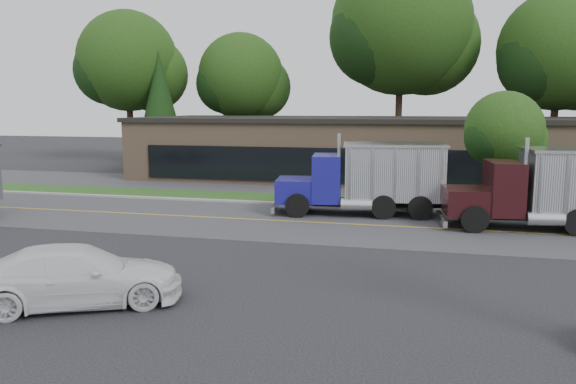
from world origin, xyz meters
name	(u,v)px	position (x,y,z in m)	size (l,w,h in m)	color
ground	(204,281)	(0.00, 0.00, 0.00)	(140.00, 140.00, 0.00)	#36363C
road	(280,221)	(0.00, 9.00, 0.00)	(60.00, 8.00, 0.02)	#59595E
center_line	(280,221)	(0.00, 9.00, 0.00)	(60.00, 0.12, 0.01)	gold
curb	(300,205)	(0.00, 13.20, 0.00)	(60.00, 0.30, 0.12)	#9E9E99
grass_verge	(307,200)	(0.00, 15.00, 0.00)	(60.00, 3.40, 0.03)	#28531C
far_parking	(323,187)	(0.00, 20.00, 0.00)	(60.00, 7.00, 0.02)	#59595E
strip_mall	(365,149)	(2.00, 26.00, 2.00)	(32.00, 12.00, 4.00)	#99795E
tree_far_a	(130,66)	(-19.85, 32.11, 8.68)	(9.53, 8.97, 13.60)	#382619
tree_far_b	(242,80)	(-9.88, 34.10, 7.39)	(8.12, 7.65, 11.59)	#382619
tree_far_c	(403,32)	(4.19, 34.15, 11.23)	(12.33, 11.61, 17.59)	#382619
tree_far_d	(560,56)	(16.15, 33.12, 8.89)	(9.77, 9.19, 13.93)	#382619
evergreen_left	(160,103)	(-16.00, 30.00, 5.38)	(4.31, 4.31, 9.78)	#382619
tree_verge	(505,134)	(10.06, 15.05, 3.72)	(4.10, 3.86, 5.85)	#382619
dump_truck_blue	(370,177)	(3.71, 11.53, 1.80)	(8.05, 3.58, 3.36)	black
dump_truck_maroon	(555,187)	(11.43, 9.97, 1.80)	(8.04, 3.30, 3.36)	black
rally_car	(77,276)	(-2.44, -2.53, 0.77)	(2.15, 5.28, 1.53)	white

